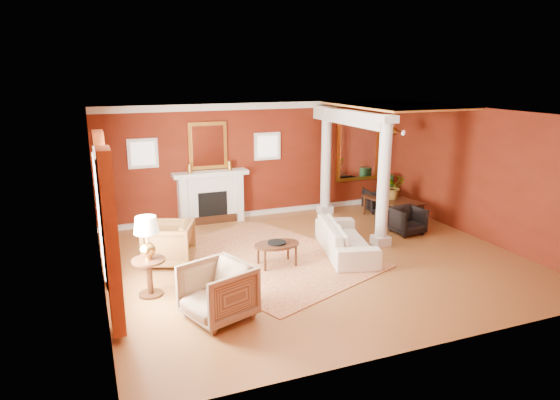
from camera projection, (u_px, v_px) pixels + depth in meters
name	position (u px, v px, depth m)	size (l,w,h in m)	color
ground	(316.00, 260.00, 9.98)	(8.00, 8.00, 0.00)	brown
room_shell	(318.00, 161.00, 9.47)	(8.04, 7.04, 2.92)	#621B0D
fireplace	(211.00, 197.00, 12.34)	(1.85, 0.42, 1.29)	silver
overmantel_mirror	(208.00, 146.00, 12.15)	(0.95, 0.07, 1.15)	gold
flank_window_left	(143.00, 153.00, 11.63)	(0.70, 0.07, 0.70)	silver
flank_window_right	(267.00, 146.00, 12.73)	(0.70, 0.07, 0.70)	silver
left_window	(106.00, 221.00, 7.70)	(0.21, 2.55, 2.60)	white
column_front	(384.00, 181.00, 10.49)	(0.36, 0.36, 2.80)	silver
column_back	(326.00, 160.00, 12.93)	(0.36, 0.36, 2.80)	silver
header_beam	(348.00, 117.00, 11.63)	(0.30, 3.20, 0.32)	silver
amber_ceiling	(394.00, 105.00, 11.84)	(2.30, 3.40, 0.04)	gold
dining_mirror	(358.00, 150.00, 13.73)	(1.30, 0.07, 1.70)	gold
chandelier	(394.00, 131.00, 12.06)	(0.60, 0.62, 0.75)	#A27633
crown_trim	(258.00, 106.00, 12.38)	(8.00, 0.08, 0.16)	silver
base_trim	(259.00, 213.00, 13.08)	(8.00, 0.08, 0.12)	silver
rug	(265.00, 258.00, 10.06)	(3.11, 4.15, 0.02)	maroon
sofa	(346.00, 233.00, 10.25)	(2.20, 0.64, 0.86)	beige
armchair_leopard	(168.00, 242.00, 9.66)	(0.89, 0.84, 0.92)	black
armchair_stripe	(217.00, 289.00, 7.53)	(0.92, 0.87, 0.95)	tan
coffee_table	(277.00, 246.00, 9.59)	(0.90, 0.90, 0.46)	black
coffee_book	(278.00, 239.00, 9.51)	(0.15, 0.02, 0.20)	black
side_table	(147.00, 244.00, 8.19)	(0.55, 0.55, 1.38)	black
dining_table	(394.00, 203.00, 12.62)	(1.50, 0.53, 0.84)	black
dining_chair_near	(407.00, 219.00, 11.51)	(0.67, 0.62, 0.68)	black
dining_chair_far	(378.00, 199.00, 13.36)	(0.66, 0.62, 0.68)	black
green_urn	(386.00, 195.00, 13.69)	(0.39, 0.39, 0.94)	#154223
potted_plant	(394.00, 177.00, 12.49)	(0.56, 0.63, 0.49)	#26591E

